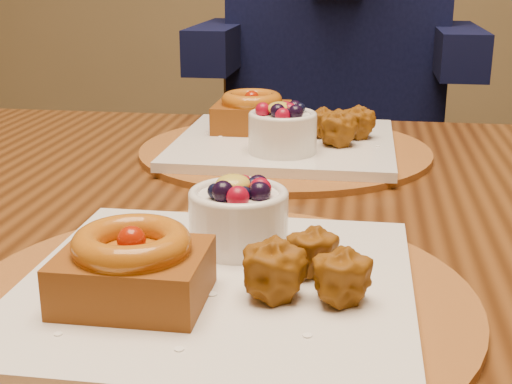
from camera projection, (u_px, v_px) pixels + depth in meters
dining_table at (260, 277)px, 0.75m from camera, size 1.60×0.90×0.76m
place_setting_near at (215, 276)px, 0.52m from camera, size 0.38×0.38×0.08m
place_setting_far at (283, 138)px, 0.93m from camera, size 0.38×0.38×0.08m
chair_far at (277, 199)px, 1.73m from camera, size 0.49×0.49×0.81m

